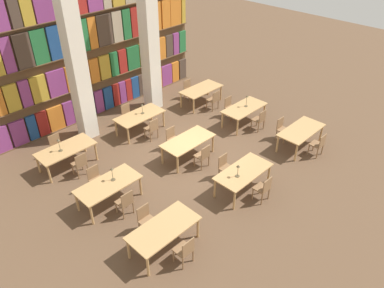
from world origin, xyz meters
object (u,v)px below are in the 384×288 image
(reading_table_6, at_px, (66,150))
(reading_table_8, at_px, (201,90))
(chair_8, at_px, (203,155))
(chair_10, at_px, (260,119))
(desk_lamp_0, at_px, (238,169))
(reading_table_5, at_px, (244,109))
(chair_16, at_px, (214,100))
(chair_4, at_px, (318,144))
(pillar_left, at_px, (76,61))
(desk_lamp_1, at_px, (112,172))
(chair_9, at_px, (173,138))
(chair_0, at_px, (185,250))
(chair_5, at_px, (282,128))
(reading_table_1, at_px, (243,173))
(chair_15, at_px, (128,114))
(chair_2, at_px, (263,188))
(reading_table_0, at_px, (164,230))
(reading_table_3, at_px, (108,186))
(desk_lamp_3, at_px, (59,143))
(chair_13, at_px, (57,146))
(reading_table_2, at_px, (301,131))
(desk_lamp_2, at_px, (247,99))
(pillar_center, at_px, (149,39))
(chair_3, at_px, (225,167))
(chair_12, at_px, (80,164))
(chair_7, at_px, (96,179))
(desk_lamp_4, at_px, (142,107))
(reading_table_4, at_px, (188,142))
(chair_14, at_px, (152,128))
(chair_1, at_px, (146,219))
(reading_table_7, at_px, (140,117))
(chair_17, at_px, (189,89))
(chair_6, at_px, (125,202))
(chair_11, at_px, (230,107))

(reading_table_6, distance_m, reading_table_8, 6.52)
(chair_8, distance_m, chair_10, 3.31)
(desk_lamp_0, bearing_deg, reading_table_5, 35.12)
(chair_16, bearing_deg, chair_4, -89.53)
(pillar_left, height_order, chair_8, pillar_left)
(desk_lamp_1, bearing_deg, chair_8, -14.90)
(chair_4, relative_size, reading_table_8, 0.46)
(chair_8, distance_m, chair_9, 1.49)
(chair_0, distance_m, chair_5, 6.76)
(chair_5, height_order, chair_16, same)
(pillar_left, relative_size, reading_table_1, 3.14)
(reading_table_6, relative_size, chair_15, 2.18)
(chair_2, bearing_deg, chair_8, 91.07)
(reading_table_0, height_order, reading_table_1, same)
(reading_table_3, bearing_deg, desk_lamp_3, 92.76)
(chair_13, relative_size, reading_table_8, 0.46)
(reading_table_2, xyz_separation_m, desk_lamp_1, (-6.44, 2.50, 0.39))
(reading_table_2, bearing_deg, desk_lamp_2, 89.83)
(pillar_center, bearing_deg, chair_10, -69.96)
(reading_table_3, relative_size, reading_table_6, 1.00)
(reading_table_8, bearing_deg, chair_3, -128.27)
(chair_4, xyz_separation_m, chair_12, (-6.50, 5.00, 0.00))
(chair_7, height_order, desk_lamp_2, desk_lamp_2)
(pillar_left, xyz_separation_m, chair_10, (4.92, -4.48, -2.52))
(desk_lamp_4, distance_m, reading_table_8, 3.22)
(reading_table_1, bearing_deg, reading_table_2, 0.01)
(chair_10, bearing_deg, reading_table_4, 168.31)
(chair_16, bearing_deg, chair_10, -90.02)
(desk_lamp_1, bearing_deg, chair_0, -93.46)
(chair_14, xyz_separation_m, chair_16, (3.37, -0.11, 0.00))
(chair_12, bearing_deg, chair_5, -28.32)
(chair_7, height_order, chair_12, same)
(chair_1, distance_m, reading_table_5, 6.75)
(chair_5, height_order, reading_table_5, chair_5)
(chair_0, bearing_deg, reading_table_6, 89.50)
(chair_2, distance_m, reading_table_7, 5.76)
(chair_3, distance_m, chair_10, 3.42)
(pillar_center, height_order, chair_0, pillar_center)
(chair_5, height_order, chair_14, same)
(chair_4, height_order, chair_17, same)
(pillar_center, distance_m, desk_lamp_4, 2.80)
(reading_table_5, bearing_deg, chair_4, -88.70)
(chair_9, height_order, reading_table_5, chair_9)
(chair_6, bearing_deg, chair_10, 0.33)
(reading_table_6, height_order, reading_table_7, same)
(chair_8, bearing_deg, chair_12, 140.91)
(chair_8, bearing_deg, reading_table_0, -152.88)
(pillar_center, height_order, reading_table_6, pillar_center)
(chair_7, distance_m, reading_table_4, 3.36)
(chair_0, xyz_separation_m, chair_11, (6.56, 3.99, 0.00))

